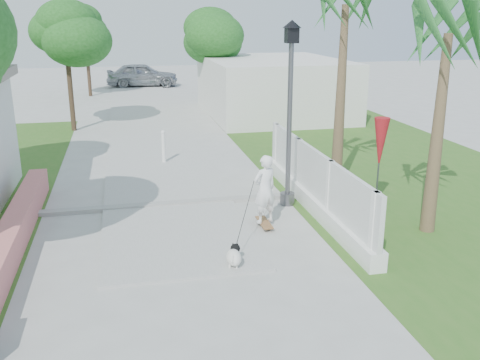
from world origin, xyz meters
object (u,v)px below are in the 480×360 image
object	(u,v)px
street_lamp	(290,108)
skateboarder	(249,207)
parked_car	(142,75)
dog	(234,256)
patio_umbrella	(380,144)
bollard	(164,146)

from	to	relation	value
street_lamp	skateboarder	distance (m)	2.94
parked_car	dog	bearing A→B (deg)	-178.32
skateboarder	street_lamp	bearing A→B (deg)	-147.55
patio_umbrella	skateboarder	xyz separation A→B (m)	(-3.35, -0.92, -0.95)
dog	patio_umbrella	bearing A→B (deg)	47.80
bollard	parked_car	world-z (taller)	parked_car
patio_umbrella	parked_car	distance (m)	25.52
patio_umbrella	parked_car	bearing A→B (deg)	99.98
bollard	skateboarder	bearing A→B (deg)	-78.99
parked_car	skateboarder	bearing A→B (deg)	-177.03
bollard	dog	xyz separation A→B (m)	(0.68, -7.65, -0.35)
bollard	street_lamp	bearing A→B (deg)	-59.04
patio_umbrella	parked_car	world-z (taller)	patio_umbrella
bollard	dog	bearing A→B (deg)	-84.90
street_lamp	dog	bearing A→B (deg)	-122.59
street_lamp	dog	xyz separation A→B (m)	(-2.02, -3.15, -2.19)
dog	bollard	bearing A→B (deg)	114.08
skateboarder	parked_car	world-z (taller)	skateboarder
street_lamp	skateboarder	bearing A→B (deg)	-127.06
bollard	skateboarder	size ratio (longest dim) A/B	0.52
patio_umbrella	skateboarder	size ratio (longest dim) A/B	1.09
patio_umbrella	dog	xyz separation A→B (m)	(-3.92, -2.15, -1.46)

